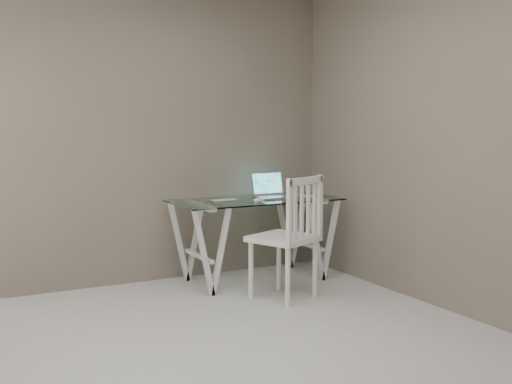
% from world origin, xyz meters
% --- Properties ---
extents(room, '(4.50, 4.52, 2.71)m').
position_xyz_m(room, '(-0.06, 0.02, 1.72)').
color(room, beige).
rests_on(room, ground).
extents(desk, '(1.50, 0.70, 0.75)m').
position_xyz_m(desk, '(1.12, 1.81, 0.38)').
color(desk, silver).
rests_on(desk, ground).
extents(chair, '(0.61, 0.61, 1.01)m').
position_xyz_m(chair, '(1.09, 1.12, 0.56)').
color(chair, white).
rests_on(chair, ground).
extents(laptop, '(0.33, 0.29, 0.23)m').
position_xyz_m(laptop, '(1.32, 1.87, 0.80)').
color(laptop, silver).
rests_on(laptop, desk).
extents(keyboard, '(0.25, 0.11, 0.01)m').
position_xyz_m(keyboard, '(0.83, 1.86, 0.75)').
color(keyboard, silver).
rests_on(keyboard, desk).
extents(mouse, '(0.11, 0.07, 0.04)m').
position_xyz_m(mouse, '(1.06, 1.62, 0.76)').
color(mouse, silver).
rests_on(mouse, desk).
extents(phone_dock, '(0.06, 0.06, 0.12)m').
position_xyz_m(phone_dock, '(1.66, 1.79, 0.78)').
color(phone_dock, white).
rests_on(phone_dock, desk).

